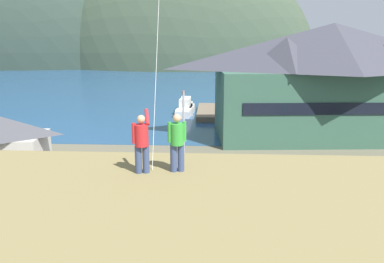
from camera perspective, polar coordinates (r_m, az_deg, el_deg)
The scene contains 18 objects.
ground_plane at distance 22.73m, azimuth 0.27°, elevation -14.05°, with size 600.00×600.00×0.00m, color #66604C.
parking_lot_pad at distance 27.24m, azimuth 0.80°, elevation -9.12°, with size 40.00×20.00×0.10m, color slate.
bay_water at distance 80.85m, azimuth 2.40°, elevation 5.88°, with size 360.00×84.00×0.03m, color navy.
far_hill_west_ridge at distance 157.78m, azimuth -23.51°, elevation 8.42°, with size 101.50×49.92×75.82m, color #2D3D33.
far_hill_east_peak at distance 139.51m, azimuth -1.19°, elevation 9.01°, with size 85.60×48.10×73.66m, color #3D4C38.
harbor_lodge at distance 44.28m, azimuth 18.55°, elevation 7.00°, with size 24.64×12.81×11.45m.
storage_shed_near_lot at distance 33.56m, azimuth -24.84°, elevation -1.77°, with size 7.16×5.30×4.68m.
wharf_dock at distance 54.79m, azimuth 2.44°, elevation 2.68°, with size 3.20×10.48×0.70m.
moored_boat_wharfside at distance 56.44m, azimuth -0.80°, elevation 3.39°, with size 2.05×5.69×2.16m.
moored_boat_outer_mooring at distance 55.01m, azimuth 6.03°, elevation 3.05°, with size 2.77×7.08×2.16m.
moored_boat_inner_slip at distance 54.63m, azimuth -0.95°, elevation 3.05°, with size 2.26×5.79×2.16m.
parked_car_mid_row_far at distance 29.32m, azimuth -11.45°, elevation -5.62°, with size 4.24×2.14×1.82m.
parked_car_mid_row_near at distance 28.75m, azimuth 6.92°, elevation -5.83°, with size 4.30×2.26×1.82m.
parked_car_front_row_end at distance 23.51m, azimuth -2.36°, elevation -10.22°, with size 4.34×2.33×1.82m.
parked_car_lone_by_shed at distance 30.55m, azimuth 22.62°, elevation -5.64°, with size 4.30×2.25×1.82m.
parking_light_pole at distance 31.54m, azimuth -1.15°, elevation 0.95°, with size 0.24×0.78×6.15m.
person_kite_flyer at distance 12.16m, azimuth -6.92°, elevation -1.38°, with size 0.52×0.70×1.86m.
person_companion at distance 12.22m, azimuth -2.06°, elevation -1.30°, with size 0.53×0.40×1.74m.
Camera 1 is at (0.99, -20.16, 10.44)m, focal length 38.90 mm.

